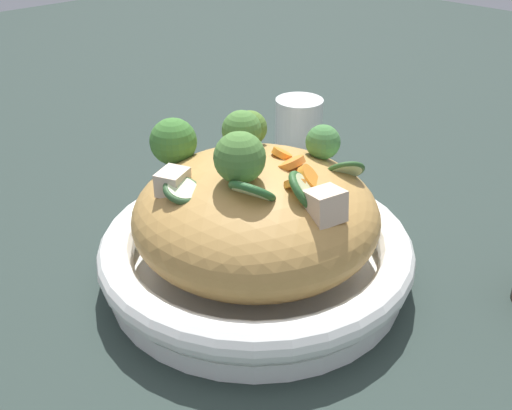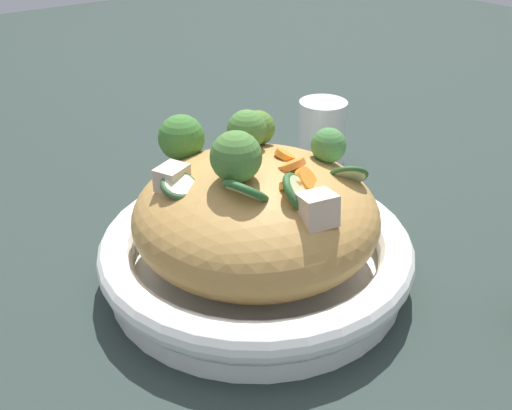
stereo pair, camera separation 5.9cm
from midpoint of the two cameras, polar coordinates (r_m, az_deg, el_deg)
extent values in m
plane|color=#26332E|center=(0.63, -2.66, -6.96)|extent=(3.00, 3.00, 0.00)
cylinder|color=white|center=(0.63, -2.68, -6.22)|extent=(0.31, 0.31, 0.02)
torus|color=white|center=(0.61, -2.75, -4.08)|extent=(0.32, 0.32, 0.04)
ellipsoid|color=#B08444|center=(0.59, -2.83, -1.02)|extent=(0.25, 0.25, 0.11)
torus|color=#B18041|center=(0.54, -1.35, -1.18)|extent=(0.07, 0.07, 0.02)
torus|color=#AE7A3F|center=(0.58, -0.55, 2.16)|extent=(0.09, 0.09, 0.02)
torus|color=#B88943|center=(0.58, -3.16, 2.07)|extent=(0.06, 0.06, 0.03)
cone|color=#91AC69|center=(0.64, -3.26, 5.72)|extent=(0.02, 0.02, 0.01)
sphere|color=#50772F|center=(0.63, -3.31, 7.40)|extent=(0.05, 0.05, 0.04)
cone|color=#8EB477|center=(0.64, -10.46, 3.84)|extent=(0.03, 0.03, 0.02)
sphere|color=#3E7531|center=(0.63, -10.68, 6.01)|extent=(0.06, 0.06, 0.05)
cone|color=#94B470|center=(0.61, 3.70, 4.43)|extent=(0.02, 0.02, 0.01)
sphere|color=#447B3F|center=(0.61, 3.76, 6.04)|extent=(0.04, 0.04, 0.04)
cone|color=#98B071|center=(0.54, -4.66, 2.03)|extent=(0.02, 0.03, 0.02)
sphere|color=#4A7A37|center=(0.53, -4.77, 4.52)|extent=(0.06, 0.06, 0.05)
cone|color=#9BB06A|center=(0.61, -4.14, 5.16)|extent=(0.02, 0.02, 0.02)
sphere|color=#4B7D37|center=(0.60, -4.22, 7.19)|extent=(0.05, 0.05, 0.04)
cylinder|color=orange|center=(0.54, 1.03, 2.03)|extent=(0.03, 0.03, 0.02)
cylinder|color=orange|center=(0.59, -0.57, 5.00)|extent=(0.03, 0.03, 0.02)
cylinder|color=orange|center=(0.57, 0.51, 3.98)|extent=(0.03, 0.03, 0.02)
cylinder|color=orange|center=(0.55, 2.12, 2.61)|extent=(0.03, 0.03, 0.02)
cylinder|color=beige|center=(0.52, -3.60, 1.22)|extent=(0.04, 0.04, 0.03)
torus|color=#28592B|center=(0.52, -3.60, 1.22)|extent=(0.05, 0.05, 0.03)
cylinder|color=#C0E2A2|center=(0.59, 5.81, 3.23)|extent=(0.04, 0.04, 0.03)
torus|color=#2C5627|center=(0.59, 5.81, 3.23)|extent=(0.05, 0.05, 0.03)
cylinder|color=beige|center=(0.55, -10.22, 1.33)|extent=(0.03, 0.03, 0.02)
torus|color=#30522D|center=(0.55, -10.22, 1.33)|extent=(0.04, 0.04, 0.02)
cylinder|color=beige|center=(0.53, 1.47, 1.20)|extent=(0.04, 0.04, 0.03)
torus|color=#2D5A2A|center=(0.53, 1.47, 1.20)|extent=(0.05, 0.05, 0.04)
cube|color=beige|center=(0.52, 3.49, -0.19)|extent=(0.04, 0.04, 0.03)
cube|color=beige|center=(0.56, -11.05, 2.10)|extent=(0.04, 0.03, 0.02)
cylinder|color=silver|center=(0.87, 2.20, 7.26)|extent=(0.07, 0.07, 0.09)
camera|label=1|loc=(0.03, -92.86, -1.64)|focal=41.28mm
camera|label=2|loc=(0.03, 87.14, 1.64)|focal=41.28mm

